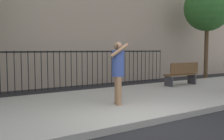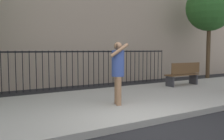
{
  "view_description": "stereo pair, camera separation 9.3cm",
  "coord_description": "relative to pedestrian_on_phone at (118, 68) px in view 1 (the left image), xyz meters",
  "views": [
    {
      "loc": [
        -3.53,
        -4.06,
        1.65
      ],
      "look_at": [
        0.35,
        1.9,
        1.07
      ],
      "focal_mm": 41.0,
      "sensor_mm": 36.0,
      "label": 1
    },
    {
      "loc": [
        -3.45,
        -4.11,
        1.65
      ],
      "look_at": [
        0.35,
        1.9,
        1.07
      ],
      "focal_mm": 41.0,
      "sensor_mm": 36.0,
      "label": 2
    }
  ],
  "objects": [
    {
      "name": "pedestrian_on_phone",
      "position": [
        0.0,
        0.0,
        0.0
      ],
      "size": [
        0.54,
        0.72,
        1.7
      ],
      "color": "#936B4C",
      "rests_on": "sidewalk"
    },
    {
      "name": "ground_plane",
      "position": [
        -0.36,
        -1.63,
        -1.14
      ],
      "size": [
        60.0,
        60.0,
        0.0
      ],
      "primitive_type": "plane",
      "color": "black"
    },
    {
      "name": "iron_fence",
      "position": [
        -0.36,
        4.27,
        -0.11
      ],
      "size": [
        12.03,
        0.04,
        1.6
      ],
      "color": "black",
      "rests_on": "ground"
    },
    {
      "name": "street_tree_near",
      "position": [
        7.83,
        3.06,
        2.68
      ],
      "size": [
        2.45,
        2.45,
        5.06
      ],
      "color": "#4C3823",
      "rests_on": "ground"
    },
    {
      "name": "street_bench",
      "position": [
        4.31,
        1.56,
        -0.48
      ],
      "size": [
        1.6,
        0.45,
        0.95
      ],
      "color": "brown",
      "rests_on": "sidewalk"
    },
    {
      "name": "sidewalk",
      "position": [
        -0.36,
        0.57,
        -1.06
      ],
      "size": [
        28.0,
        4.4,
        0.15
      ],
      "primitive_type": "cube",
      "color": "#9E9B93",
      "rests_on": "ground"
    }
  ]
}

